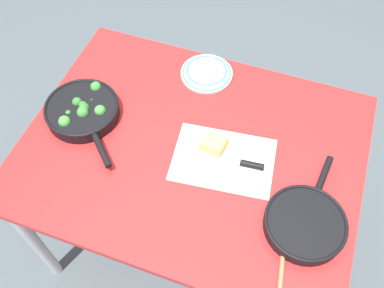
% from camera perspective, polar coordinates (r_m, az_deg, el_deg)
% --- Properties ---
extents(ground_plane, '(14.00, 14.00, 0.00)m').
position_cam_1_polar(ground_plane, '(2.25, -0.00, -11.51)').
color(ground_plane, '#424C51').
extents(dining_table_red, '(1.23, 0.94, 0.78)m').
position_cam_1_polar(dining_table_red, '(1.63, -0.00, -2.05)').
color(dining_table_red, red).
rests_on(dining_table_red, ground_plane).
extents(skillet_broccoli, '(0.36, 0.35, 0.07)m').
position_cam_1_polar(skillet_broccoli, '(1.68, -14.34, 4.44)').
color(skillet_broccoli, black).
rests_on(skillet_broccoli, dining_table_red).
extents(skillet_eggs, '(0.27, 0.41, 0.05)m').
position_cam_1_polar(skillet_eggs, '(1.44, 14.85, -10.16)').
color(skillet_eggs, black).
rests_on(skillet_eggs, dining_table_red).
extents(wooden_spoon, '(0.08, 0.41, 0.02)m').
position_cam_1_polar(wooden_spoon, '(1.39, 11.92, -15.42)').
color(wooden_spoon, '#996B42').
rests_on(wooden_spoon, dining_table_red).
extents(parchment_sheet, '(0.39, 0.29, 0.00)m').
position_cam_1_polar(parchment_sheet, '(1.54, 4.20, -2.07)').
color(parchment_sheet, beige).
rests_on(parchment_sheet, dining_table_red).
extents(grater_knife, '(0.26, 0.05, 0.02)m').
position_cam_1_polar(grater_knife, '(1.53, 6.22, -2.47)').
color(grater_knife, silver).
rests_on(grater_knife, dining_table_red).
extents(cheese_block, '(0.09, 0.09, 0.05)m').
position_cam_1_polar(cheese_block, '(1.54, 2.88, 0.05)').
color(cheese_block, '#E0C15B').
rests_on(cheese_block, dining_table_red).
extents(dinner_plate_stack, '(0.21, 0.21, 0.03)m').
position_cam_1_polar(dinner_plate_stack, '(1.78, 1.97, 9.51)').
color(dinner_plate_stack, white).
rests_on(dinner_plate_stack, dining_table_red).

